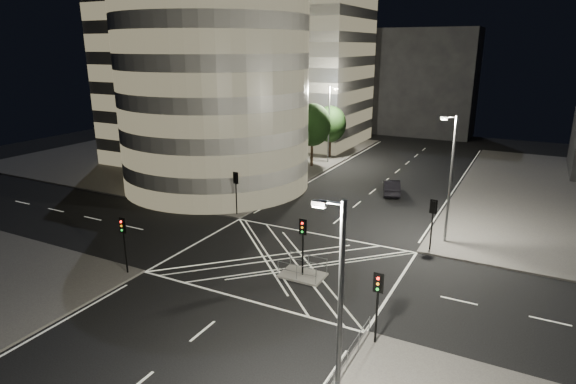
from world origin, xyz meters
The scene contains 23 objects.
ground centered at (0.00, 0.00, 0.00)m, with size 120.00×120.00×0.00m, color black.
sidewalk_far_left centered at (-29.00, 27.00, 0.07)m, with size 42.00×42.00×0.15m, color #4A4745.
central_island centered at (2.00, -1.50, 0.07)m, with size 3.00×2.00×0.15m, color slate.
office_tower_curved centered at (-20.74, 18.74, 12.65)m, with size 30.00×29.00×27.20m.
office_block_rear centered at (-22.00, 42.00, 11.15)m, with size 24.00×16.00×22.00m, color gray.
building_far_end centered at (-4.00, 58.00, 9.00)m, with size 18.00×8.00×18.00m, color black.
tree_a centered at (-10.50, 9.00, 4.96)m, with size 3.99×3.99×7.12m.
tree_b centered at (-10.50, 15.00, 4.72)m, with size 4.67×4.67×7.27m.
tree_c centered at (-10.50, 21.00, 4.83)m, with size 4.34×4.34×7.19m.
tree_d centered at (-10.50, 27.00, 5.48)m, with size 4.73×4.73×8.06m.
tree_e centered at (-10.50, 33.00, 4.77)m, with size 4.36×4.36×7.13m.
traffic_signal_fl centered at (-8.80, 6.80, 2.91)m, with size 0.55×0.22×4.00m.
traffic_signal_nl centered at (-8.80, -6.80, 2.91)m, with size 0.55×0.22×4.00m.
traffic_signal_fr centered at (8.80, 6.80, 2.91)m, with size 0.55×0.22×4.00m.
traffic_signal_nr centered at (8.80, -6.80, 2.91)m, with size 0.55×0.22×4.00m.
traffic_signal_island centered at (2.00, -1.50, 2.91)m, with size 0.55×0.22×4.00m.
street_lamp_left_near centered at (-9.44, 12.00, 5.54)m, with size 1.25×0.25×10.00m.
street_lamp_left_far centered at (-9.44, 30.00, 5.54)m, with size 1.25×0.25×10.00m.
street_lamp_right_far centered at (9.44, 9.00, 5.54)m, with size 1.25×0.25×10.00m.
street_lamp_right_near centered at (9.44, -14.00, 5.54)m, with size 1.25×0.25×10.00m.
railing_island_south centered at (2.00, -2.40, 0.70)m, with size 2.80×0.06×1.10m, color slate.
railing_island_north centered at (2.00, -0.60, 0.70)m, with size 2.80×0.06×1.10m, color slate.
sedan centered at (2.02, 20.06, 0.78)m, with size 1.66×4.76×1.57m, color black.
Camera 1 is at (14.86, -28.32, 15.04)m, focal length 30.00 mm.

